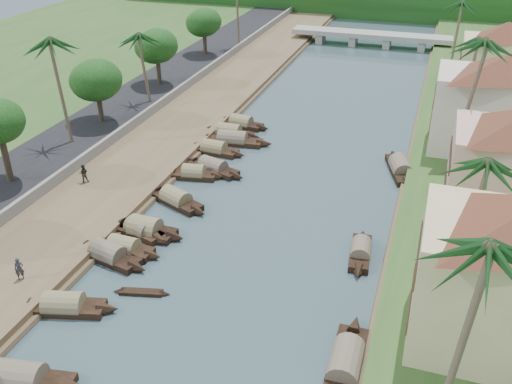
% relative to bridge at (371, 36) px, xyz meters
% --- Properties ---
extents(ground, '(220.00, 220.00, 0.00)m').
position_rel_bridge_xyz_m(ground, '(-0.00, -72.00, -1.72)').
color(ground, '#3A5057').
rests_on(ground, ground).
extents(left_bank, '(10.00, 180.00, 0.80)m').
position_rel_bridge_xyz_m(left_bank, '(-16.00, -52.00, -1.32)').
color(left_bank, brown).
rests_on(left_bank, ground).
extents(right_bank, '(16.00, 180.00, 1.20)m').
position_rel_bridge_xyz_m(right_bank, '(19.00, -52.00, -1.12)').
color(right_bank, '#2D5421').
rests_on(right_bank, ground).
extents(road, '(8.00, 180.00, 1.40)m').
position_rel_bridge_xyz_m(road, '(-24.50, -52.00, -1.02)').
color(road, black).
rests_on(road, ground).
extents(retaining_wall, '(0.40, 180.00, 1.10)m').
position_rel_bridge_xyz_m(retaining_wall, '(-20.20, -52.00, -0.37)').
color(retaining_wall, slate).
rests_on(retaining_wall, left_bank).
extents(bridge, '(28.00, 4.00, 2.40)m').
position_rel_bridge_xyz_m(bridge, '(0.00, 0.00, 0.00)').
color(bridge, gray).
rests_on(bridge, ground).
extents(building_far, '(15.59, 15.59, 10.20)m').
position_rel_bridge_xyz_m(building_far, '(18.99, -44.00, 4.66)').
color(building_far, silver).
rests_on(building_far, right_bank).
extents(building_distant, '(12.62, 12.62, 9.20)m').
position_rel_bridge_xyz_m(building_distant, '(19.99, -24.00, 4.16)').
color(building_distant, beige).
rests_on(building_distant, right_bank).
extents(sampan_0, '(9.41, 3.38, 2.40)m').
position_rel_bridge_xyz_m(sampan_0, '(-8.13, -85.37, -1.30)').
color(sampan_0, black).
rests_on(sampan_0, ground).
extents(sampan_2, '(7.93, 3.48, 2.07)m').
position_rel_bridge_xyz_m(sampan_2, '(-9.48, -78.82, -1.31)').
color(sampan_2, black).
rests_on(sampan_2, ground).
extents(sampan_3, '(7.92, 3.27, 2.11)m').
position_rel_bridge_xyz_m(sampan_3, '(-9.79, -72.55, -1.31)').
color(sampan_3, black).
rests_on(sampan_3, ground).
extents(sampan_4, '(6.83, 1.86, 1.97)m').
position_rel_bridge_xyz_m(sampan_4, '(-9.13, -71.31, -1.31)').
color(sampan_4, black).
rests_on(sampan_4, ground).
extents(sampan_5, '(7.39, 2.26, 2.33)m').
position_rel_bridge_xyz_m(sampan_5, '(-8.79, -68.37, -1.30)').
color(sampan_5, black).
rests_on(sampan_5, ground).
extents(sampan_6, '(6.54, 3.45, 1.96)m').
position_rel_bridge_xyz_m(sampan_6, '(-9.24, -68.53, -1.31)').
color(sampan_6, black).
rests_on(sampan_6, ground).
extents(sampan_7, '(7.83, 4.60, 2.10)m').
position_rel_bridge_xyz_m(sampan_7, '(-8.56, -62.90, -1.31)').
color(sampan_7, black).
rests_on(sampan_7, ground).
extents(sampan_8, '(6.43, 2.57, 1.98)m').
position_rel_bridge_xyz_m(sampan_8, '(-9.14, -57.62, -1.31)').
color(sampan_8, black).
rests_on(sampan_8, ground).
extents(sampan_9, '(8.02, 3.88, 2.03)m').
position_rel_bridge_xyz_m(sampan_9, '(-7.84, -55.68, -1.31)').
color(sampan_9, black).
rests_on(sampan_9, ground).
extents(sampan_10, '(7.52, 2.14, 2.07)m').
position_rel_bridge_xyz_m(sampan_10, '(-9.39, -51.52, -1.31)').
color(sampan_10, black).
rests_on(sampan_10, ground).
extents(sampan_11, '(7.88, 2.03, 2.26)m').
position_rel_bridge_xyz_m(sampan_11, '(-9.51, -46.72, -1.31)').
color(sampan_11, black).
rests_on(sampan_11, ground).
extents(sampan_12, '(9.48, 2.65, 2.22)m').
position_rel_bridge_xyz_m(sampan_12, '(-8.39, -48.53, -1.31)').
color(sampan_12, black).
rests_on(sampan_12, ground).
extents(sampan_13, '(7.59, 2.58, 2.06)m').
position_rel_bridge_xyz_m(sampan_13, '(-9.13, -43.43, -1.31)').
color(sampan_13, black).
rests_on(sampan_13, ground).
extents(sampan_14, '(2.05, 9.47, 2.28)m').
position_rel_bridge_xyz_m(sampan_14, '(9.79, -78.19, -1.31)').
color(sampan_14, black).
rests_on(sampan_14, ground).
extents(sampan_15, '(1.97, 6.85, 1.86)m').
position_rel_bridge_xyz_m(sampan_15, '(8.77, -65.99, -1.32)').
color(sampan_15, black).
rests_on(sampan_15, ground).
extents(sampan_16, '(4.34, 9.23, 2.23)m').
position_rel_bridge_xyz_m(sampan_16, '(10.27, -49.98, -1.31)').
color(sampan_16, black).
rests_on(sampan_16, ground).
extents(canoe_1, '(4.27, 1.65, 0.68)m').
position_rel_bridge_xyz_m(canoe_1, '(-5.35, -75.53, -1.62)').
color(canoe_1, black).
rests_on(canoe_1, ground).
extents(canoe_2, '(5.98, 2.15, 0.86)m').
position_rel_bridge_xyz_m(canoe_2, '(-10.09, -53.66, -1.62)').
color(canoe_2, black).
rests_on(canoe_2, ground).
extents(palm_0, '(3.20, 3.20, 13.50)m').
position_rel_bridge_xyz_m(palm_0, '(15.00, -82.81, 11.11)').
color(palm_0, brown).
rests_on(palm_0, ground).
extents(palm_1, '(3.20, 3.20, 10.44)m').
position_rel_bridge_xyz_m(palm_1, '(16.00, -67.61, 8.17)').
color(palm_1, brown).
rests_on(palm_1, ground).
extents(palm_2, '(3.20, 3.20, 14.41)m').
position_rel_bridge_xyz_m(palm_2, '(15.00, -51.64, 11.99)').
color(palm_2, brown).
rests_on(palm_2, ground).
extents(palm_3, '(3.20, 3.20, 10.44)m').
position_rel_bridge_xyz_m(palm_3, '(16.00, -33.44, 8.17)').
color(palm_3, brown).
rests_on(palm_3, ground).
extents(palm_5, '(3.20, 3.20, 12.37)m').
position_rel_bridge_xyz_m(palm_5, '(-24.00, -56.31, 10.23)').
color(palm_5, brown).
rests_on(palm_5, ground).
extents(palm_6, '(3.20, 3.20, 9.85)m').
position_rel_bridge_xyz_m(palm_6, '(-22.00, -42.25, 7.80)').
color(palm_6, brown).
rests_on(palm_6, ground).
extents(palm_7, '(3.20, 3.20, 11.63)m').
position_rel_bridge_xyz_m(palm_7, '(14.00, -17.39, 9.32)').
color(palm_7, brown).
rests_on(palm_7, ground).
extents(tree_3, '(5.54, 5.54, 7.15)m').
position_rel_bridge_xyz_m(tree_3, '(-24.00, -50.08, 4.49)').
color(tree_3, '#4D3F2C').
rests_on(tree_3, ground).
extents(tree_4, '(5.36, 5.36, 7.34)m').
position_rel_bridge_xyz_m(tree_4, '(-24.00, -35.20, 4.74)').
color(tree_4, '#4D3F2C').
rests_on(tree_4, ground).
extents(tree_5, '(5.13, 5.13, 7.05)m').
position_rel_bridge_xyz_m(tree_5, '(-24.00, -18.85, 4.55)').
color(tree_5, '#4D3F2C').
rests_on(tree_5, ground).
extents(person_near, '(0.76, 0.73, 1.75)m').
position_rel_bridge_xyz_m(person_near, '(-13.81, -77.58, -0.05)').
color(person_near, '#2B2C34').
rests_on(person_near, left_bank).
extents(person_far, '(1.08, 0.99, 1.78)m').
position_rel_bridge_xyz_m(person_far, '(-17.99, -63.04, -0.03)').
color(person_far, '#2E2C20').
rests_on(person_far, left_bank).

